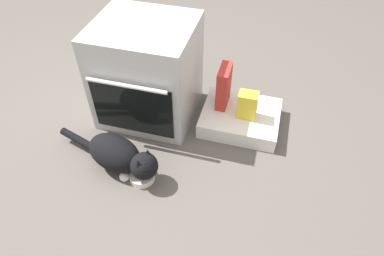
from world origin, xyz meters
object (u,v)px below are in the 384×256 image
Objects in this scene: pantry_cabinet at (240,118)px; food_bowl at (142,176)px; cat at (120,155)px; snack_bag at (247,105)px; cereal_box at (224,86)px; oven at (147,72)px.

pantry_cabinet is 0.77m from food_bowl.
pantry_cabinet is 0.84m from cat.
food_bowl is 0.18m from cat.
cereal_box is (-0.17, 0.08, 0.05)m from snack_bag.
oven is 1.30× the size of pantry_cabinet.
food_bowl is (-0.47, -0.61, -0.03)m from pantry_cabinet.
cat is 2.54× the size of cereal_box.
oven reaches higher than cat.
pantry_cabinet is at bearing 2.73° from oven.
cat is (-0.61, -0.57, 0.07)m from pantry_cabinet.
oven is 3.66× the size of snack_bag.
food_bowl is at bearing -74.93° from oven.
cereal_box is (-0.14, 0.06, 0.19)m from pantry_cabinet.
food_bowl is at bearing -116.52° from cereal_box.
oven is at bearing -177.27° from pantry_cabinet.
oven is at bearing 106.89° from cat.
cereal_box is at bearing 157.01° from pantry_cabinet.
cereal_box is at bearing 63.48° from food_bowl.
pantry_cabinet is 3.43× the size of food_bowl.
oven is 0.93× the size of cat.
food_bowl is at bearing -130.84° from snack_bag.
cat is at bearing -88.59° from oven.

